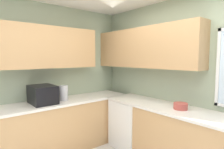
% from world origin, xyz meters
% --- Properties ---
extents(room_shell, '(4.02, 3.32, 2.64)m').
position_xyz_m(room_shell, '(-0.77, 0.56, 1.82)').
color(room_shell, '#9EAD8E').
rests_on(room_shell, ground_plane).
extents(counter_run_left, '(0.65, 2.93, 0.89)m').
position_xyz_m(counter_run_left, '(-1.64, 0.00, 0.45)').
color(counter_run_left, tan).
rests_on(counter_run_left, ground_plane).
extents(counter_run_back, '(3.11, 0.65, 0.89)m').
position_xyz_m(counter_run_back, '(0.21, 1.29, 0.45)').
color(counter_run_back, tan).
rests_on(counter_run_back, ground_plane).
extents(dishwasher, '(0.60, 0.60, 0.85)m').
position_xyz_m(dishwasher, '(-0.98, 1.26, 0.42)').
color(dishwasher, white).
rests_on(dishwasher, ground_plane).
extents(microwave, '(0.48, 0.36, 0.29)m').
position_xyz_m(microwave, '(-1.64, -0.11, 1.04)').
color(microwave, black).
rests_on(microwave, counter_run_left).
extents(kettle, '(0.15, 0.15, 0.26)m').
position_xyz_m(kettle, '(-1.62, 0.25, 1.02)').
color(kettle, '#B7B7BC').
rests_on(kettle, counter_run_left).
extents(bowl, '(0.20, 0.20, 0.09)m').
position_xyz_m(bowl, '(-0.03, 1.29, 0.94)').
color(bowl, '#B74C42').
rests_on(bowl, counter_run_back).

